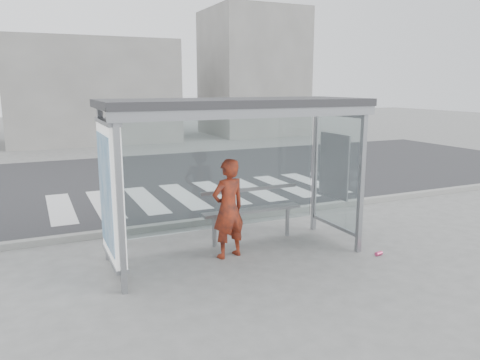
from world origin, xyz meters
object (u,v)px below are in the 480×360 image
bench (252,210)px  bus_shelter (213,139)px  soda_can (379,254)px  person (228,209)px

bench → bus_shelter: bearing=-151.3°
bus_shelter → soda_can: bus_shelter is taller
soda_can → person: bearing=156.7°
person → bench: bearing=-153.0°
person → soda_can: (2.33, -1.01, -0.80)m
bench → soda_can: 2.33m
bench → person: bearing=-141.0°
soda_can → bench: bearing=135.6°
soda_can → bus_shelter: bearing=157.5°
bench → soda_can: (1.62, -1.59, -0.55)m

